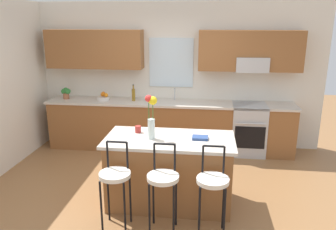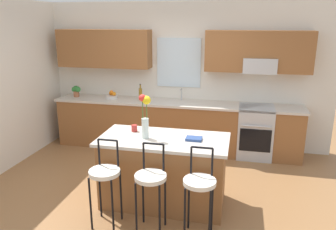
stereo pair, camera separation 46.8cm
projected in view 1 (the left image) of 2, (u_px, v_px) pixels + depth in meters
The scene contains 15 objects.
ground_plane at pixel (155, 193), 4.72m from camera, with size 14.00×14.00×0.00m, color olive.
back_wall_assembly at pixel (173, 68), 6.19m from camera, with size 5.60×0.50×2.70m.
counter_run at pixel (169, 125), 6.21m from camera, with size 4.56×0.64×0.92m.
sink_faucet at pixel (175, 93), 6.17m from camera, with size 0.02×0.13×0.23m.
oven_range at pixel (248, 129), 6.02m from camera, with size 0.60×0.64×0.92m.
kitchen_island at pixel (170, 171), 4.34m from camera, with size 1.65×0.82×0.92m.
bar_stool_near at pixel (115, 178), 3.76m from camera, with size 0.36×0.36×1.04m.
bar_stool_middle at pixel (163, 181), 3.70m from camera, with size 0.36×0.36×1.04m.
bar_stool_far at pixel (213, 184), 3.63m from camera, with size 0.36×0.36×1.04m.
flower_vase at pixel (151, 115), 4.11m from camera, with size 0.15×0.11×0.57m.
mug_ceramic at pixel (138, 129), 4.42m from camera, with size 0.08×0.08×0.09m, color #A52D28.
cookbook at pixel (200, 138), 4.18m from camera, with size 0.20×0.15×0.03m, color navy.
fruit_bowl_oranges at pixel (104, 97), 6.22m from camera, with size 0.24×0.24×0.16m.
bottle_olive_oil at pixel (134, 94), 6.13m from camera, with size 0.06×0.06×0.31m.
potted_plant_small at pixel (66, 92), 6.28m from camera, with size 0.19×0.13×0.22m.
Camera 1 is at (0.69, -4.17, 2.37)m, focal length 35.40 mm.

